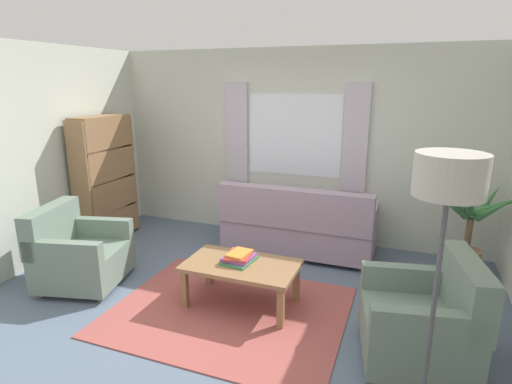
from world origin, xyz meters
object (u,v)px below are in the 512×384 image
at_px(couch, 298,226).
at_px(bookshelf, 109,178).
at_px(armchair_left, 78,254).
at_px(potted_plant, 467,226).
at_px(armchair_right, 425,320).
at_px(coffee_table, 241,269).
at_px(book_stack_on_table, 239,257).
at_px(standing_lamp, 447,198).

bearing_deg(couch, bookshelf, 8.88).
xyz_separation_m(armchair_left, potted_plant, (3.94, 1.73, 0.24)).
bearing_deg(potted_plant, armchair_left, -156.33).
xyz_separation_m(armchair_right, coffee_table, (-1.67, 0.28, 0.03)).
relative_size(potted_plant, bookshelf, 0.75).
bearing_deg(armchair_left, coffee_table, -96.73).
bearing_deg(bookshelf, armchair_right, 72.25).
bearing_deg(coffee_table, book_stack_on_table, 133.99).
relative_size(couch, coffee_table, 1.73).
distance_m(armchair_left, bookshelf, 1.48).
relative_size(book_stack_on_table, standing_lamp, 0.20).
bearing_deg(potted_plant, bookshelf, -174.04).
height_order(armchair_left, bookshelf, bookshelf).
height_order(couch, potted_plant, potted_plant).
distance_m(coffee_table, standing_lamp, 2.26).
height_order(armchair_left, book_stack_on_table, armchair_left).
distance_m(coffee_table, bookshelf, 2.66).
bearing_deg(coffee_table, potted_plant, 35.37).
bearing_deg(couch, armchair_left, 39.56).
xyz_separation_m(armchair_left, book_stack_on_table, (1.79, 0.27, 0.13)).
xyz_separation_m(armchair_left, standing_lamp, (3.49, -0.78, 1.19)).
relative_size(armchair_left, bookshelf, 0.59).
height_order(armchair_left, armchair_right, same).
height_order(armchair_right, book_stack_on_table, armchair_right).
bearing_deg(book_stack_on_table, coffee_table, -46.01).
relative_size(armchair_left, potted_plant, 0.78).
bearing_deg(book_stack_on_table, armchair_left, -171.44).
height_order(book_stack_on_table, standing_lamp, standing_lamp).
bearing_deg(armchair_right, book_stack_on_table, -111.63).
bearing_deg(standing_lamp, couch, 121.18).
height_order(couch, armchair_right, couch).
distance_m(armchair_left, potted_plant, 4.31).
xyz_separation_m(couch, coffee_table, (-0.18, -1.43, 0.01)).
height_order(book_stack_on_table, potted_plant, potted_plant).
relative_size(bookshelf, standing_lamp, 0.96).
xyz_separation_m(coffee_table, potted_plant, (2.11, 1.50, 0.21)).
bearing_deg(book_stack_on_table, armchair_right, -10.53).
height_order(couch, coffee_table, couch).
bearing_deg(potted_plant, coffee_table, -144.63).
xyz_separation_m(couch, bookshelf, (-2.59, -0.40, 0.51)).
xyz_separation_m(couch, armchair_left, (-2.01, -1.66, -0.01)).
xyz_separation_m(book_stack_on_table, bookshelf, (-2.37, 0.99, 0.40)).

